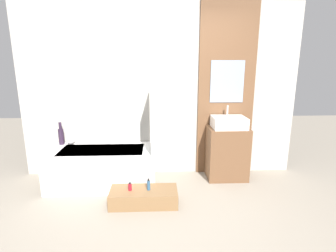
# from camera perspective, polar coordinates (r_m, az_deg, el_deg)

# --- Properties ---
(ground_plane) EXTENTS (12.00, 12.00, 0.00)m
(ground_plane) POSITION_cam_1_polar(r_m,az_deg,el_deg) (2.98, -1.28, -21.98)
(ground_plane) COLOR gray
(wall_tiled_back) EXTENTS (4.20, 0.06, 2.60)m
(wall_tiled_back) POSITION_cam_1_polar(r_m,az_deg,el_deg) (4.02, -1.83, 7.45)
(wall_tiled_back) COLOR #B7B2A8
(wall_tiled_back) RESTS_ON ground_plane
(wall_wood_accent) EXTENTS (0.86, 0.04, 2.60)m
(wall_wood_accent) POSITION_cam_1_polar(r_m,az_deg,el_deg) (4.11, 12.57, 7.38)
(wall_wood_accent) COLOR brown
(wall_wood_accent) RESTS_ON ground_plane
(bathtub) EXTENTS (1.50, 0.74, 0.53)m
(bathtub) POSITION_cam_1_polar(r_m,az_deg,el_deg) (3.95, -13.94, -8.60)
(bathtub) COLOR white
(bathtub) RESTS_ON ground_plane
(glass_shower_screen) EXTENTS (0.01, 0.54, 0.94)m
(glass_shower_screen) POSITION_cam_1_polar(r_m,az_deg,el_deg) (3.58, -3.51, 1.72)
(glass_shower_screen) COLOR silver
(glass_shower_screen) RESTS_ON bathtub
(wooden_step_bench) EXTENTS (0.84, 0.37, 0.19)m
(wooden_step_bench) POSITION_cam_1_polar(r_m,az_deg,el_deg) (3.41, -5.29, -15.11)
(wooden_step_bench) COLOR olive
(wooden_step_bench) RESTS_ON ground_plane
(vanity_cabinet) EXTENTS (0.59, 0.42, 0.79)m
(vanity_cabinet) POSITION_cam_1_polar(r_m,az_deg,el_deg) (4.09, 12.73, -5.78)
(vanity_cabinet) COLOR brown
(vanity_cabinet) RESTS_ON ground_plane
(sink) EXTENTS (0.48, 0.39, 0.32)m
(sink) POSITION_cam_1_polar(r_m,az_deg,el_deg) (3.96, 13.09, 0.78)
(sink) COLOR white
(sink) RESTS_ON vanity_cabinet
(vase_tall_dark) EXTENTS (0.08, 0.08, 0.34)m
(vase_tall_dark) POSITION_cam_1_polar(r_m,az_deg,el_deg) (4.26, -22.25, -1.92)
(vase_tall_dark) COLOR #2D1E33
(vase_tall_dark) RESTS_ON bathtub
(vase_round_light) EXTENTS (0.12, 0.12, 0.12)m
(vase_round_light) POSITION_cam_1_polar(r_m,az_deg,el_deg) (4.21, -20.38, -3.01)
(vase_round_light) COLOR white
(vase_round_light) RESTS_ON bathtub
(bottle_soap_primary) EXTENTS (0.04, 0.04, 0.10)m
(bottle_soap_primary) POSITION_cam_1_polar(r_m,az_deg,el_deg) (3.36, -8.28, -12.96)
(bottle_soap_primary) COLOR #B21928
(bottle_soap_primary) RESTS_ON wooden_step_bench
(bottle_soap_secondary) EXTENTS (0.04, 0.04, 0.15)m
(bottle_soap_secondary) POSITION_cam_1_polar(r_m,az_deg,el_deg) (3.34, -4.25, -12.67)
(bottle_soap_secondary) COLOR #2D567A
(bottle_soap_secondary) RESTS_ON wooden_step_bench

